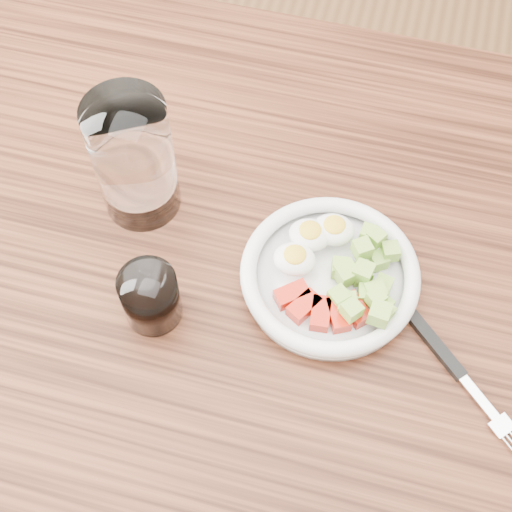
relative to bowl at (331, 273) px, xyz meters
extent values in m
plane|color=brown|center=(-0.08, -0.02, -0.79)|extent=(4.00, 4.00, 0.00)
cube|color=#5C2D19|center=(-0.08, -0.02, -0.04)|extent=(1.50, 0.90, 0.04)
cylinder|color=white|center=(0.00, 0.00, -0.01)|extent=(0.21, 0.21, 0.01)
torus|color=white|center=(0.00, 0.00, 0.00)|extent=(0.21, 0.21, 0.02)
cube|color=#B61B0B|center=(-0.04, -0.04, 0.00)|extent=(0.04, 0.04, 0.02)
cube|color=#B61B0B|center=(-0.02, -0.05, 0.00)|extent=(0.04, 0.04, 0.02)
cube|color=#B61B0B|center=(0.00, -0.05, 0.00)|extent=(0.03, 0.04, 0.02)
cube|color=#B61B0B|center=(0.02, -0.05, 0.00)|extent=(0.04, 0.04, 0.02)
cube|color=#B61B0B|center=(0.04, -0.04, 0.00)|extent=(0.04, 0.04, 0.02)
ellipsoid|color=white|center=(-0.03, 0.04, 0.01)|extent=(0.05, 0.04, 0.03)
ellipsoid|color=yellow|center=(-0.03, 0.04, 0.02)|extent=(0.03, 0.03, 0.01)
ellipsoid|color=white|center=(-0.01, 0.05, 0.01)|extent=(0.05, 0.04, 0.03)
ellipsoid|color=yellow|center=(-0.01, 0.05, 0.02)|extent=(0.03, 0.03, 0.01)
ellipsoid|color=white|center=(-0.04, 0.00, 0.01)|extent=(0.05, 0.04, 0.03)
ellipsoid|color=yellow|center=(-0.04, 0.00, 0.02)|extent=(0.03, 0.03, 0.01)
cube|color=#95BE49|center=(0.02, -0.03, 0.01)|extent=(0.03, 0.03, 0.02)
cube|color=#95BE49|center=(0.04, 0.05, 0.02)|extent=(0.02, 0.02, 0.02)
cube|color=#95BE49|center=(0.07, -0.03, 0.00)|extent=(0.02, 0.02, 0.02)
cube|color=#95BE49|center=(0.03, -0.04, 0.00)|extent=(0.03, 0.03, 0.02)
cube|color=#95BE49|center=(0.03, 0.03, 0.02)|extent=(0.03, 0.03, 0.02)
cube|color=#95BE49|center=(0.01, 0.01, 0.01)|extent=(0.02, 0.02, 0.02)
cube|color=#95BE49|center=(0.06, 0.04, 0.01)|extent=(0.03, 0.03, 0.02)
cube|color=#95BE49|center=(0.06, -0.03, 0.02)|extent=(0.03, 0.03, 0.02)
cube|color=#95BE49|center=(0.03, 0.01, 0.00)|extent=(0.03, 0.03, 0.02)
cube|color=#95BE49|center=(0.06, 0.00, 0.00)|extent=(0.02, 0.02, 0.02)
cube|color=#95BE49|center=(0.04, 0.00, 0.02)|extent=(0.03, 0.03, 0.02)
cube|color=#95BE49|center=(0.05, -0.02, 0.01)|extent=(0.03, 0.03, 0.02)
cube|color=#95BE49|center=(0.06, -0.05, 0.02)|extent=(0.02, 0.02, 0.02)
cube|color=#95BE49|center=(0.03, 0.06, 0.02)|extent=(0.02, 0.02, 0.02)
cube|color=#95BE49|center=(0.05, 0.03, 0.00)|extent=(0.03, 0.03, 0.02)
cube|color=#95BE49|center=(0.03, -0.05, 0.02)|extent=(0.03, 0.03, 0.02)
cube|color=#95BE49|center=(0.07, -0.04, 0.01)|extent=(0.03, 0.03, 0.02)
cube|color=#95BE49|center=(0.05, -0.02, 0.00)|extent=(0.02, 0.02, 0.02)
cube|color=#95BE49|center=(0.02, -0.03, 0.00)|extent=(0.03, 0.03, 0.02)
cube|color=#95BE49|center=(0.02, 0.00, 0.01)|extent=(0.03, 0.03, 0.02)
cube|color=black|center=(0.13, -0.05, -0.01)|extent=(0.09, 0.08, 0.01)
cube|color=silver|center=(0.19, -0.10, -0.01)|extent=(0.05, 0.05, 0.00)
cube|color=silver|center=(0.22, -0.13, -0.01)|extent=(0.03, 0.03, 0.00)
cylinder|color=white|center=(-0.26, 0.05, 0.07)|extent=(0.10, 0.10, 0.17)
cylinder|color=white|center=(-0.19, -0.09, 0.02)|extent=(0.07, 0.07, 0.08)
cylinder|color=black|center=(-0.19, -0.09, 0.02)|extent=(0.06, 0.06, 0.06)
camera|label=1|loc=(0.02, -0.41, 0.74)|focal=50.00mm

